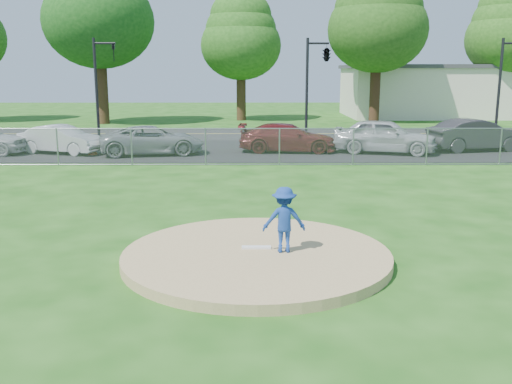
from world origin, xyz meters
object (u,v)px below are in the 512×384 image
at_px(tree_far_right, 510,28).
at_px(parked_car_charcoal, 476,135).
at_px(tree_right, 378,17).
at_px(parked_car_white, 61,139).
at_px(parked_car_gray, 153,140).
at_px(traffic_cone, 93,146).
at_px(tree_center, 241,35).
at_px(traffic_signal_left, 100,78).
at_px(traffic_signal_center, 325,56).
at_px(tree_left, 98,6).
at_px(traffic_signal_right, 504,78).
at_px(pitcher, 284,220).
at_px(parked_car_pearl, 385,136).
at_px(commercial_building, 442,91).
at_px(parked_car_darkred, 288,138).

relative_size(tree_far_right, parked_car_charcoal, 2.33).
height_order(tree_right, parked_car_white, tree_right).
bearing_deg(tree_right, parked_car_gray, -128.98).
bearing_deg(traffic_cone, tree_center, 71.25).
xyz_separation_m(traffic_signal_left, traffic_signal_center, (12.73, -0.00, 1.25)).
bearing_deg(tree_left, traffic_signal_right, -19.63).
height_order(tree_far_right, pitcher, tree_far_right).
height_order(traffic_signal_right, parked_car_pearl, traffic_signal_right).
height_order(tree_left, traffic_signal_right, tree_left).
xyz_separation_m(parked_car_gray, parked_car_pearl, (10.74, 0.37, 0.15)).
distance_m(commercial_building, parked_car_charcoal, 22.43).
xyz_separation_m(commercial_building, tree_far_right, (4.00, -3.00, 4.90)).
distance_m(tree_center, traffic_signal_left, 14.63).
bearing_deg(tree_left, traffic_signal_left, -76.04).
distance_m(tree_center, parked_car_gray, 20.13).
height_order(commercial_building, tree_left, tree_left).
xyz_separation_m(commercial_building, parked_car_darkred, (-14.43, -22.09, -1.48)).
bearing_deg(parked_car_charcoal, commercial_building, -25.54).
xyz_separation_m(commercial_building, parked_car_white, (-24.99, -22.56, -1.50)).
distance_m(tree_left, traffic_signal_center, 17.84).
height_order(commercial_building, parked_car_white, commercial_building).
xyz_separation_m(traffic_signal_right, parked_car_darkred, (-12.67, -6.09, -2.68)).
bearing_deg(commercial_building, parked_car_gray, -132.08).
bearing_deg(traffic_signal_center, tree_center, 112.49).
xyz_separation_m(tree_left, parked_car_gray, (6.31, -15.91, -7.58)).
xyz_separation_m(tree_center, traffic_signal_left, (-7.76, -12.00, -3.11)).
height_order(traffic_cone, parked_car_pearl, parked_car_pearl).
bearing_deg(tree_right, traffic_signal_center, -116.71).
relative_size(tree_left, parked_car_gray, 2.66).
relative_size(commercial_building, traffic_cone, 21.50).
bearing_deg(tree_right, parked_car_charcoal, -84.01).
bearing_deg(traffic_cone, traffic_signal_center, 31.37).
relative_size(traffic_signal_right, pitcher, 4.23).
relative_size(pitcher, parked_car_white, 0.33).
height_order(parked_car_white, parked_car_charcoal, parked_car_charcoal).
bearing_deg(parked_car_white, traffic_signal_right, -55.68).
distance_m(traffic_signal_right, parked_car_white, 24.28).
xyz_separation_m(commercial_building, tree_left, (-27.00, -7.00, 6.08)).
height_order(pitcher, parked_car_darkred, pitcher).
height_order(tree_center, traffic_signal_left, tree_center).
height_order(tree_far_right, traffic_signal_left, tree_far_right).
xyz_separation_m(pitcher, parked_car_darkred, (1.02, 15.92, -0.18)).
distance_m(traffic_signal_right, parked_car_darkred, 14.31).
bearing_deg(parked_car_darkred, traffic_signal_right, -60.48).
distance_m(traffic_signal_left, parked_car_pearl, 16.40).
relative_size(tree_right, parked_car_pearl, 2.46).
relative_size(pitcher, traffic_cone, 1.74).
xyz_separation_m(tree_far_right, parked_car_white, (-28.99, -19.56, -6.40)).
bearing_deg(tree_right, commercial_building, 40.60).
height_order(tree_center, parked_car_darkred, tree_center).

